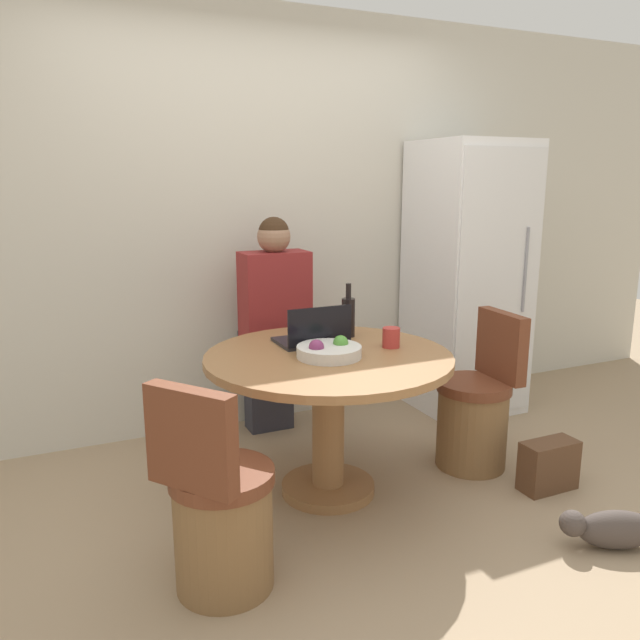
{
  "coord_description": "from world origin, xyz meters",
  "views": [
    {
      "loc": [
        -1.27,
        -2.3,
        1.57
      ],
      "look_at": [
        -0.02,
        0.45,
        0.88
      ],
      "focal_mm": 35.0,
      "sensor_mm": 36.0,
      "label": 1
    }
  ],
  "objects_px": {
    "chair_right_side": "(475,414)",
    "cat": "(611,529)",
    "bottle": "(348,316)",
    "handbag": "(549,466)",
    "person_seated": "(273,318)",
    "laptop": "(313,336)",
    "dining_table": "(328,388)",
    "chair_near_left_corner": "(220,518)",
    "fruit_bowl": "(329,351)",
    "refrigerator": "(467,279)"
  },
  "relations": [
    {
      "from": "laptop",
      "to": "chair_right_side",
      "type": "bearing_deg",
      "value": 163.6
    },
    {
      "from": "refrigerator",
      "to": "laptop",
      "type": "relative_size",
      "value": 5.24
    },
    {
      "from": "dining_table",
      "to": "laptop",
      "type": "distance_m",
      "value": 0.3
    },
    {
      "from": "fruit_bowl",
      "to": "cat",
      "type": "height_order",
      "value": "fruit_bowl"
    },
    {
      "from": "fruit_bowl",
      "to": "cat",
      "type": "relative_size",
      "value": 0.7
    },
    {
      "from": "fruit_bowl",
      "to": "bottle",
      "type": "distance_m",
      "value": 0.43
    },
    {
      "from": "laptop",
      "to": "bottle",
      "type": "height_order",
      "value": "bottle"
    },
    {
      "from": "handbag",
      "to": "chair_right_side",
      "type": "bearing_deg",
      "value": 113.61
    },
    {
      "from": "laptop",
      "to": "refrigerator",
      "type": "bearing_deg",
      "value": -158.45
    },
    {
      "from": "dining_table",
      "to": "laptop",
      "type": "relative_size",
      "value": 3.51
    },
    {
      "from": "person_seated",
      "to": "bottle",
      "type": "xyz_separation_m",
      "value": [
        0.23,
        -0.56,
        0.11
      ]
    },
    {
      "from": "handbag",
      "to": "fruit_bowl",
      "type": "bearing_deg",
      "value": 159.74
    },
    {
      "from": "laptop",
      "to": "fruit_bowl",
      "type": "relative_size",
      "value": 1.11
    },
    {
      "from": "chair_near_left_corner",
      "to": "fruit_bowl",
      "type": "xyz_separation_m",
      "value": [
        0.68,
        0.47,
        0.47
      ]
    },
    {
      "from": "refrigerator",
      "to": "fruit_bowl",
      "type": "height_order",
      "value": "refrigerator"
    },
    {
      "from": "chair_near_left_corner",
      "to": "person_seated",
      "type": "xyz_separation_m",
      "value": [
        0.72,
        1.36,
        0.44
      ]
    },
    {
      "from": "chair_right_side",
      "to": "refrigerator",
      "type": "bearing_deg",
      "value": 150.55
    },
    {
      "from": "chair_near_left_corner",
      "to": "bottle",
      "type": "relative_size",
      "value": 2.97
    },
    {
      "from": "bottle",
      "to": "handbag",
      "type": "distance_m",
      "value": 1.29
    },
    {
      "from": "chair_right_side",
      "to": "handbag",
      "type": "bearing_deg",
      "value": 27.04
    },
    {
      "from": "bottle",
      "to": "cat",
      "type": "distance_m",
      "value": 1.59
    },
    {
      "from": "chair_near_left_corner",
      "to": "fruit_bowl",
      "type": "relative_size",
      "value": 2.77
    },
    {
      "from": "cat",
      "to": "handbag",
      "type": "distance_m",
      "value": 0.54
    },
    {
      "from": "handbag",
      "to": "laptop",
      "type": "bearing_deg",
      "value": 148.15
    },
    {
      "from": "refrigerator",
      "to": "dining_table",
      "type": "height_order",
      "value": "refrigerator"
    },
    {
      "from": "chair_right_side",
      "to": "cat",
      "type": "xyz_separation_m",
      "value": [
        0.03,
        -0.91,
        -0.21
      ]
    },
    {
      "from": "refrigerator",
      "to": "handbag",
      "type": "height_order",
      "value": "refrigerator"
    },
    {
      "from": "person_seated",
      "to": "fruit_bowl",
      "type": "distance_m",
      "value": 0.88
    },
    {
      "from": "handbag",
      "to": "bottle",
      "type": "bearing_deg",
      "value": 138.17
    },
    {
      "from": "refrigerator",
      "to": "dining_table",
      "type": "distance_m",
      "value": 1.62
    },
    {
      "from": "bottle",
      "to": "handbag",
      "type": "height_order",
      "value": "bottle"
    },
    {
      "from": "person_seated",
      "to": "fruit_bowl",
      "type": "height_order",
      "value": "person_seated"
    },
    {
      "from": "chair_near_left_corner",
      "to": "bottle",
      "type": "distance_m",
      "value": 1.36
    },
    {
      "from": "dining_table",
      "to": "laptop",
      "type": "bearing_deg",
      "value": 88.14
    },
    {
      "from": "dining_table",
      "to": "person_seated",
      "type": "xyz_separation_m",
      "value": [
        0.02,
        0.83,
        0.18
      ]
    },
    {
      "from": "handbag",
      "to": "person_seated",
      "type": "bearing_deg",
      "value": 128.86
    },
    {
      "from": "chair_near_left_corner",
      "to": "cat",
      "type": "bearing_deg",
      "value": -141.77
    },
    {
      "from": "chair_right_side",
      "to": "fruit_bowl",
      "type": "xyz_separation_m",
      "value": [
        -0.9,
        0.0,
        0.47
      ]
    },
    {
      "from": "chair_right_side",
      "to": "chair_near_left_corner",
      "type": "height_order",
      "value": "same"
    },
    {
      "from": "fruit_bowl",
      "to": "person_seated",
      "type": "bearing_deg",
      "value": 87.47
    },
    {
      "from": "refrigerator",
      "to": "cat",
      "type": "bearing_deg",
      "value": -106.07
    },
    {
      "from": "person_seated",
      "to": "laptop",
      "type": "xyz_separation_m",
      "value": [
        -0.01,
        -0.63,
        0.03
      ]
    },
    {
      "from": "handbag",
      "to": "dining_table",
      "type": "bearing_deg",
      "value": 157.07
    },
    {
      "from": "dining_table",
      "to": "handbag",
      "type": "xyz_separation_m",
      "value": [
        1.05,
        -0.44,
        -0.43
      ]
    },
    {
      "from": "dining_table",
      "to": "chair_near_left_corner",
      "type": "height_order",
      "value": "chair_near_left_corner"
    },
    {
      "from": "refrigerator",
      "to": "bottle",
      "type": "distance_m",
      "value": 1.25
    },
    {
      "from": "chair_right_side",
      "to": "laptop",
      "type": "distance_m",
      "value": 1.02
    },
    {
      "from": "chair_right_side",
      "to": "chair_near_left_corner",
      "type": "distance_m",
      "value": 1.65
    },
    {
      "from": "fruit_bowl",
      "to": "bottle",
      "type": "height_order",
      "value": "bottle"
    },
    {
      "from": "refrigerator",
      "to": "fruit_bowl",
      "type": "xyz_separation_m",
      "value": [
        -1.42,
        -0.8,
        -0.14
      ]
    }
  ]
}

